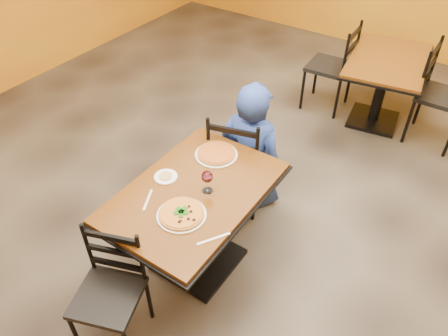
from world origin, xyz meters
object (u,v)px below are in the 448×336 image
Objects in this scene: chair_main_near at (108,298)px; pizza_main at (181,213)px; table_main at (195,210)px; table_second at (384,76)px; diner at (252,144)px; side_plate at (166,177)px; chair_main_far at (239,158)px; plate_main at (182,215)px; pizza_far at (216,153)px; chair_second_right at (443,97)px; chair_second_left at (329,67)px; wine_glass at (207,181)px; plate_far at (216,155)px.

pizza_main is (0.16, 0.55, 0.35)m from chair_main_near.
table_main is 0.80m from chair_main_near.
chair_main_near reaches higher than table_second.
diner is 7.03× the size of side_plate.
table_second is 1.96m from chair_main_far.
table_second is at bearing -122.50° from chair_main_far.
pizza_main is at bearing -97.80° from table_second.
chair_main_far is at bearing 80.95° from side_plate.
table_main is at bearing 107.94° from plate_main.
pizza_far is (-0.00, 1.16, 0.35)m from chair_main_near.
table_main is at bearing 158.80° from chair_second_right.
chair_second_left reaches higher than pizza_main.
pizza_main reaches higher than table_second.
side_plate is (-0.11, -2.63, 0.26)m from chair_second_left.
chair_second_right is 5.61× the size of wine_glass.
chair_main_near is 3.59m from chair_second_right.
plate_far is (-0.16, 0.61, -0.02)m from pizza_main.
plate_far is 0.39m from wine_glass.
chair_main_near is at bearing -106.11° from plate_main.
plate_main is at bearing 92.77° from diner.
pizza_far is at bearing 82.82° from diner.
diner reaches higher than plate_main.
plate_main is at bearing -97.80° from table_second.
pizza_main is at bearing 0.00° from plate_main.
chair_main_far is 0.84× the size of diner.
chair_second_left reaches higher than wine_glass.
plate_main is (0.07, -0.23, 0.20)m from table_main.
plate_main is 1.11× the size of pizza_far.
chair_main_far is 0.82m from side_plate.
side_plate is at bearing 144.61° from plate_main.
pizza_far is at bearing -2.21° from chair_second_left.
pizza_far is (-1.15, -2.24, 0.27)m from chair_second_right.
chair_main_far is at bearing 101.07° from pizza_main.
chair_second_right reaches higher than pizza_main.
pizza_far is at bearing 116.04° from wine_glass.
plate_main is 1.94× the size of side_plate.
table_main is at bearing -0.42° from chair_second_left.
side_plate is at bearing -170.63° from wine_glass.
table_second is at bearing 90.80° from chair_second_right.
pizza_main reaches higher than table_main.
side_plate is at bearing -110.63° from plate_far.
chair_main_far reaches higher than wine_glass.
side_plate is (-0.17, -0.87, 0.19)m from diner.
chair_second_left reaches higher than chair_main_near.
wine_glass is at bearing 1.33° from chair_second_left.
diner reaches higher than table_main.
wine_glass is at bearing 58.95° from chair_main_near.
chair_second_left is 3.17× the size of plate_far.
chair_main_near is 3.40m from chair_second_left.
chair_main_far is 0.82m from wine_glass.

